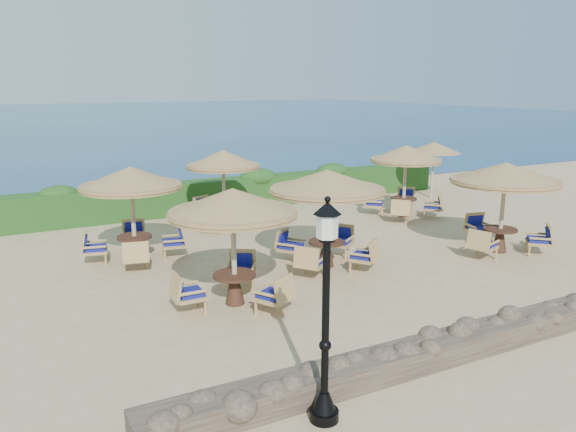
{
  "coord_description": "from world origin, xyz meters",
  "views": [
    {
      "loc": [
        -8.67,
        -13.12,
        4.88
      ],
      "look_at": [
        -1.79,
        0.17,
        1.3
      ],
      "focal_mm": 35.0,
      "sensor_mm": 36.0,
      "label": 1
    }
  ],
  "objects_px": {
    "extra_parasol": "(434,148)",
    "cafe_set_2": "(504,186)",
    "cafe_set_1": "(327,198)",
    "cafe_set_4": "(223,174)",
    "cafe_set_0": "(233,221)",
    "cafe_set_5": "(405,169)",
    "cafe_set_3": "(132,197)",
    "lamp_post": "(326,323)"
  },
  "relations": [
    {
      "from": "cafe_set_2",
      "to": "extra_parasol",
      "type": "bearing_deg",
      "value": 62.82
    },
    {
      "from": "lamp_post",
      "to": "extra_parasol",
      "type": "bearing_deg",
      "value": 43.6
    },
    {
      "from": "extra_parasol",
      "to": "cafe_set_2",
      "type": "relative_size",
      "value": 0.77
    },
    {
      "from": "lamp_post",
      "to": "cafe_set_1",
      "type": "distance_m",
      "value": 7.16
    },
    {
      "from": "cafe_set_1",
      "to": "cafe_set_4",
      "type": "relative_size",
      "value": 1.14
    },
    {
      "from": "cafe_set_4",
      "to": "cafe_set_1",
      "type": "bearing_deg",
      "value": -80.85
    },
    {
      "from": "extra_parasol",
      "to": "cafe_set_1",
      "type": "relative_size",
      "value": 0.78
    },
    {
      "from": "cafe_set_2",
      "to": "cafe_set_3",
      "type": "bearing_deg",
      "value": 157.01
    },
    {
      "from": "cafe_set_0",
      "to": "cafe_set_2",
      "type": "xyz_separation_m",
      "value": [
        8.43,
        0.14,
        0.05
      ]
    },
    {
      "from": "extra_parasol",
      "to": "cafe_set_5",
      "type": "height_order",
      "value": "cafe_set_5"
    },
    {
      "from": "extra_parasol",
      "to": "cafe_set_4",
      "type": "bearing_deg",
      "value": -176.82
    },
    {
      "from": "cafe_set_2",
      "to": "cafe_set_0",
      "type": "bearing_deg",
      "value": -179.08
    },
    {
      "from": "cafe_set_2",
      "to": "cafe_set_5",
      "type": "xyz_separation_m",
      "value": [
        0.34,
        4.87,
        -0.2
      ]
    },
    {
      "from": "lamp_post",
      "to": "cafe_set_3",
      "type": "relative_size",
      "value": 1.15
    },
    {
      "from": "cafe_set_1",
      "to": "cafe_set_4",
      "type": "xyz_separation_m",
      "value": [
        -0.86,
        5.35,
        -0.06
      ]
    },
    {
      "from": "lamp_post",
      "to": "cafe_set_3",
      "type": "bearing_deg",
      "value": 94.73
    },
    {
      "from": "cafe_set_0",
      "to": "cafe_set_2",
      "type": "relative_size",
      "value": 0.92
    },
    {
      "from": "cafe_set_5",
      "to": "cafe_set_0",
      "type": "bearing_deg",
      "value": -150.32
    },
    {
      "from": "lamp_post",
      "to": "cafe_set_0",
      "type": "bearing_deg",
      "value": 83.72
    },
    {
      "from": "cafe_set_4",
      "to": "cafe_set_0",
      "type": "bearing_deg",
      "value": -109.27
    },
    {
      "from": "extra_parasol",
      "to": "cafe_set_0",
      "type": "relative_size",
      "value": 0.84
    },
    {
      "from": "cafe_set_5",
      "to": "cafe_set_2",
      "type": "bearing_deg",
      "value": -94.02
    },
    {
      "from": "extra_parasol",
      "to": "cafe_set_0",
      "type": "distance_m",
      "value": 14.07
    },
    {
      "from": "cafe_set_2",
      "to": "cafe_set_4",
      "type": "relative_size",
      "value": 1.14
    },
    {
      "from": "lamp_post",
      "to": "cafe_set_3",
      "type": "distance_m",
      "value": 9.07
    },
    {
      "from": "cafe_set_2",
      "to": "cafe_set_5",
      "type": "height_order",
      "value": "same"
    },
    {
      "from": "cafe_set_1",
      "to": "lamp_post",
      "type": "bearing_deg",
      "value": -121.38
    },
    {
      "from": "cafe_set_3",
      "to": "cafe_set_5",
      "type": "xyz_separation_m",
      "value": [
        10.05,
        0.75,
        -0.05
      ]
    },
    {
      "from": "extra_parasol",
      "to": "cafe_set_0",
      "type": "height_order",
      "value": "cafe_set_0"
    },
    {
      "from": "cafe_set_2",
      "to": "cafe_set_5",
      "type": "bearing_deg",
      "value": 85.98
    },
    {
      "from": "lamp_post",
      "to": "extra_parasol",
      "type": "distance_m",
      "value": 17.41
    },
    {
      "from": "extra_parasol",
      "to": "cafe_set_1",
      "type": "xyz_separation_m",
      "value": [
        -8.88,
        -5.9,
        -0.28
      ]
    },
    {
      "from": "cafe_set_0",
      "to": "extra_parasol",
      "type": "bearing_deg",
      "value": 30.89
    },
    {
      "from": "extra_parasol",
      "to": "lamp_post",
      "type": "bearing_deg",
      "value": -136.4
    },
    {
      "from": "cafe_set_0",
      "to": "cafe_set_1",
      "type": "bearing_deg",
      "value": 22.52
    },
    {
      "from": "cafe_set_2",
      "to": "cafe_set_3",
      "type": "height_order",
      "value": "same"
    },
    {
      "from": "lamp_post",
      "to": "extra_parasol",
      "type": "height_order",
      "value": "lamp_post"
    },
    {
      "from": "cafe_set_1",
      "to": "cafe_set_5",
      "type": "relative_size",
      "value": 1.17
    },
    {
      "from": "cafe_set_0",
      "to": "cafe_set_2",
      "type": "distance_m",
      "value": 8.44
    },
    {
      "from": "lamp_post",
      "to": "cafe_set_1",
      "type": "xyz_separation_m",
      "value": [
        3.72,
        6.1,
        0.34
      ]
    },
    {
      "from": "cafe_set_2",
      "to": "cafe_set_3",
      "type": "relative_size",
      "value": 1.08
    },
    {
      "from": "extra_parasol",
      "to": "cafe_set_3",
      "type": "height_order",
      "value": "cafe_set_3"
    }
  ]
}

